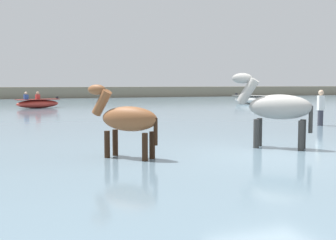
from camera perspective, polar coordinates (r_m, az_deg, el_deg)
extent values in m
plane|color=gray|center=(9.87, 13.90, -6.21)|extent=(120.00, 120.00, 0.00)
cube|color=slate|center=(18.82, -4.10, -0.42)|extent=(90.00, 90.00, 0.31)
ellipsoid|color=gray|center=(10.69, 14.47, 1.67)|extent=(1.41, 1.41, 0.59)
cylinder|color=#31312F|center=(10.69, 11.47, -2.59)|extent=(0.14, 0.14, 1.01)
cylinder|color=#31312F|center=(11.03, 11.87, -2.37)|extent=(0.14, 0.14, 1.01)
cylinder|color=#31312F|center=(10.52, 17.02, -2.82)|extent=(0.14, 0.14, 1.01)
cylinder|color=#31312F|center=(10.87, 17.24, -2.59)|extent=(0.14, 0.14, 1.01)
cylinder|color=gray|center=(10.83, 10.43, 3.76)|extent=(0.55, 0.55, 0.68)
ellipsoid|color=gray|center=(10.87, 9.69, 5.42)|extent=(0.51, 0.51, 0.25)
cylinder|color=#31312F|center=(10.62, 18.20, 0.08)|extent=(0.10, 0.10, 0.64)
ellipsoid|color=brown|center=(9.01, -5.09, 0.16)|extent=(1.19, 1.25, 0.52)
cylinder|color=black|center=(9.21, -7.97, -4.13)|extent=(0.12, 0.12, 0.88)
cylinder|color=black|center=(9.46, -6.92, -3.88)|extent=(0.12, 0.12, 0.88)
cylinder|color=black|center=(8.74, -3.04, -4.57)|extent=(0.12, 0.12, 0.88)
cylinder|color=black|center=(9.01, -2.08, -4.29)|extent=(0.12, 0.12, 0.88)
cylinder|color=brown|center=(9.36, -8.66, 2.28)|extent=(0.47, 0.49, 0.59)
ellipsoid|color=brown|center=(9.43, -9.33, 3.94)|extent=(0.43, 0.45, 0.22)
cylinder|color=black|center=(8.74, -1.64, -1.54)|extent=(0.08, 0.08, 0.55)
ellipsoid|color=#BC382D|center=(28.92, -16.70, 2.04)|extent=(2.90, 1.73, 0.53)
cube|color=maroon|center=(28.90, -16.71, 2.60)|extent=(2.79, 1.66, 0.04)
cube|color=black|center=(29.43, -14.34, 2.82)|extent=(0.16, 0.19, 0.18)
cube|color=#3356A8|center=(28.58, -18.11, 2.88)|extent=(0.30, 0.25, 0.30)
sphere|color=beige|center=(28.58, -18.13, 3.36)|extent=(0.18, 0.18, 0.18)
cube|color=red|center=(28.89, -16.71, 2.94)|extent=(0.30, 0.25, 0.30)
sphere|color=tan|center=(28.88, -16.72, 3.41)|extent=(0.18, 0.18, 0.18)
ellipsoid|color=silver|center=(33.88, 11.28, 2.59)|extent=(2.35, 3.84, 0.62)
cube|color=gray|center=(33.87, 11.29, 3.15)|extent=(2.26, 3.69, 0.04)
cube|color=black|center=(34.94, 8.95, 3.35)|extent=(0.19, 0.17, 0.18)
cylinder|color=#383842|center=(17.06, 19.33, -0.26)|extent=(0.20, 0.20, 0.88)
cube|color=white|center=(17.01, 19.39, 2.12)|extent=(0.32, 0.38, 0.54)
sphere|color=beige|center=(17.00, 19.43, 3.40)|extent=(0.20, 0.20, 0.20)
cube|color=gray|center=(48.55, -15.04, 3.31)|extent=(80.00, 2.40, 1.51)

